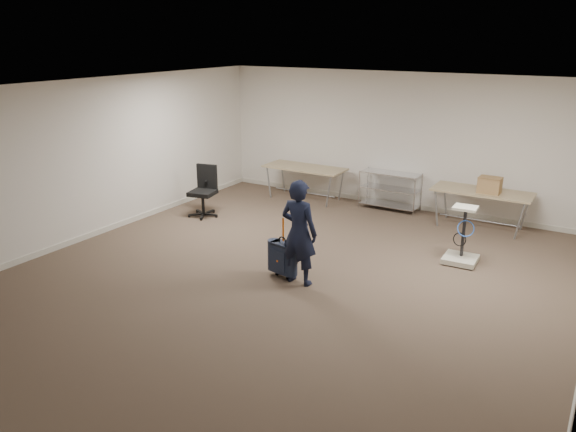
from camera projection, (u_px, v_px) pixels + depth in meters
The scene contains 10 objects.
ground at pixel (285, 281), 8.38m from camera, with size 9.00×9.00×0.00m, color #443829.
room_shell at pixel (328, 249), 9.49m from camera, with size 8.00×9.00×9.00m.
folding_table_left at pixel (305, 169), 12.32m from camera, with size 1.80×0.75×0.73m.
folding_table_right at pixel (482, 193), 10.45m from camera, with size 1.80×0.75×0.73m.
wire_shelf at pixel (390, 189), 11.66m from camera, with size 1.22×0.47×0.80m.
person at pixel (299, 233), 8.08m from camera, with size 0.57×0.38×1.57m, color black.
suitcase at pixel (282, 258), 8.40m from camera, with size 0.38×0.26×0.94m.
office_chair at pixel (204, 201), 11.30m from camera, with size 0.62×0.62×1.02m.
equipment_cart at pixel (461, 248), 8.96m from camera, with size 0.54×0.54×0.95m.
cardboard_box at pixel (490, 185), 10.26m from camera, with size 0.39×0.29×0.29m, color olive.
Camera 1 is at (3.99, -6.54, 3.52)m, focal length 35.00 mm.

